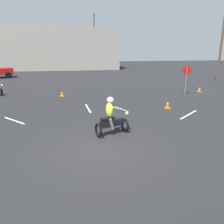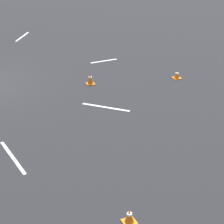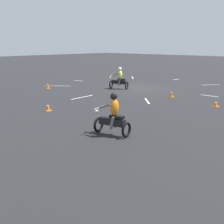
# 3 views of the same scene
# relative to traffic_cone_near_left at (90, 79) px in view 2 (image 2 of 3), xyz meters

# --- Properties ---
(traffic_cone_near_left) EXTENTS (0.32, 0.32, 0.45)m
(traffic_cone_near_left) POSITION_rel_traffic_cone_near_left_xyz_m (0.00, 0.00, 0.00)
(traffic_cone_near_left) COLOR orange
(traffic_cone_near_left) RESTS_ON ground
(traffic_cone_mid_left) EXTENTS (0.32, 0.32, 0.38)m
(traffic_cone_mid_left) POSITION_rel_traffic_cone_near_left_xyz_m (2.51, 7.98, -0.04)
(traffic_cone_mid_left) COLOR orange
(traffic_cone_mid_left) RESTS_ON ground
(traffic_cone_far_right) EXTENTS (0.32, 0.32, 0.33)m
(traffic_cone_far_right) POSITION_rel_traffic_cone_near_left_xyz_m (-3.50, 1.05, -0.06)
(traffic_cone_far_right) COLOR orange
(traffic_cone_far_right) RESTS_ON ground
(lane_stripe_n) EXTENTS (0.27, 2.03, 0.01)m
(lane_stripe_n) POSITION_rel_traffic_cone_near_left_xyz_m (4.27, 3.95, -0.22)
(lane_stripe_n) COLOR silver
(lane_stripe_n) RESTS_ON ground
(lane_stripe_nw) EXTENTS (1.34, 1.39, 0.01)m
(lane_stripe_nw) POSITION_rel_traffic_cone_near_left_xyz_m (0.35, 2.18, -0.22)
(lane_stripe_nw) COLOR silver
(lane_stripe_nw) RESTS_ON ground
(lane_stripe_w) EXTENTS (1.30, 0.16, 0.01)m
(lane_stripe_w) POSITION_rel_traffic_cone_near_left_xyz_m (-1.63, -2.17, -0.22)
(lane_stripe_w) COLOR silver
(lane_stripe_w) RESTS_ON ground
(lane_stripe_sw) EXTENTS (1.12, 1.34, 0.01)m
(lane_stripe_sw) POSITION_rel_traffic_cone_near_left_xyz_m (0.72, -7.45, -0.22)
(lane_stripe_sw) COLOR silver
(lane_stripe_sw) RESTS_ON ground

